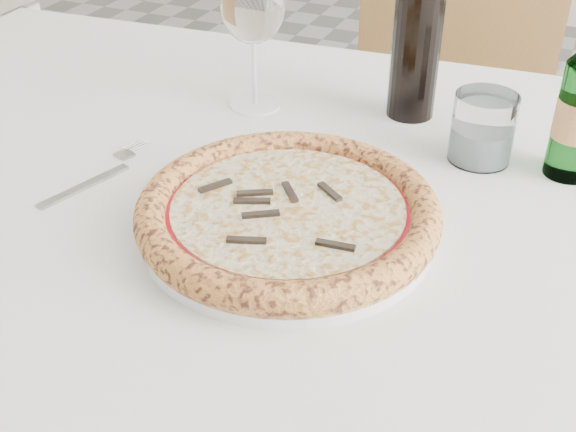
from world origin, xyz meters
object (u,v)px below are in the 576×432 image
object	(u,v)px
dining_table	(319,243)
chair_far	(450,94)
tumbler	(482,132)
wine_bottle	(417,35)
plate	(288,225)
pizza	(288,211)
wine_glass	(253,9)

from	to	relation	value
dining_table	chair_far	size ratio (longest dim) A/B	1.72
tumbler	wine_bottle	distance (m)	0.17
dining_table	plate	xyz separation A→B (m)	(0.00, -0.10, 0.09)
pizza	chair_far	bearing A→B (deg)	90.47
chair_far	wine_bottle	distance (m)	0.69
chair_far	plate	distance (m)	0.96
dining_table	tumbler	size ratio (longest dim) A/B	18.14
pizza	wine_glass	distance (m)	0.35
dining_table	wine_bottle	size ratio (longest dim) A/B	5.87
plate	wine_glass	bearing A→B (deg)	122.00
pizza	wine_bottle	size ratio (longest dim) A/B	1.21
wine_glass	wine_bottle	distance (m)	0.23
wine_glass	plate	bearing A→B (deg)	-58.00
plate	pizza	xyz separation A→B (m)	(-0.00, -0.00, 0.02)
wine_glass	tumbler	bearing A→B (deg)	-5.23
dining_table	plate	distance (m)	0.14
pizza	wine_glass	xyz separation A→B (m)	(-0.17, 0.28, 0.12)
dining_table	tumbler	distance (m)	0.25
dining_table	chair_far	xyz separation A→B (m)	(-0.01, 0.83, -0.14)
plate	wine_bottle	size ratio (longest dim) A/B	1.17
wine_glass	chair_far	bearing A→B (deg)	75.92
dining_table	wine_glass	world-z (taller)	wine_glass
plate	pizza	world-z (taller)	pizza
dining_table	wine_bottle	world-z (taller)	wine_bottle
chair_far	wine_glass	world-z (taller)	wine_glass
wine_glass	tumbler	size ratio (longest dim) A/B	2.25
wine_glass	wine_bottle	bearing A→B (deg)	16.41
dining_table	wine_bottle	bearing A→B (deg)	79.98
tumbler	pizza	bearing A→B (deg)	-122.85
chair_far	tumbler	size ratio (longest dim) A/B	10.54
pizza	wine_bottle	distance (m)	0.35
pizza	wine_bottle	bearing A→B (deg)	82.89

